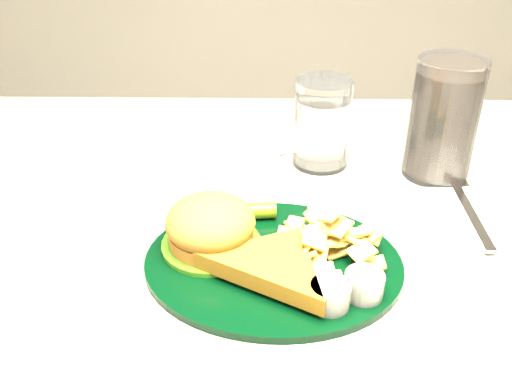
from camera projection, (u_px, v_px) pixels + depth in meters
dinner_plate at (274, 242)px, 0.58m from camera, size 0.28×0.24×0.06m
water_glass at (322, 123)px, 0.76m from camera, size 0.09×0.09×0.12m
cola_glass at (444, 120)px, 0.73m from camera, size 0.11×0.11×0.16m
fork_napkin at (470, 213)px, 0.67m from camera, size 0.14×0.18×0.01m
ramekin at (133, 180)px, 0.72m from camera, size 0.06×0.06×0.03m
wrapped_straw at (210, 169)px, 0.77m from camera, size 0.24×0.18×0.01m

